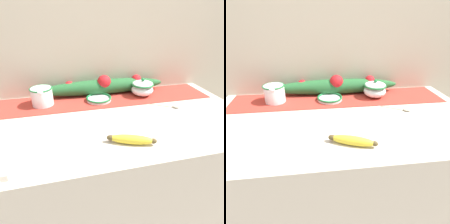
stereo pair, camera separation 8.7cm
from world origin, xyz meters
The scene contains 9 objects.
countertop centered at (0.00, 0.00, 0.45)m, with size 1.26×0.69×0.90m, color beige.
back_wall centered at (0.00, 0.36, 1.20)m, with size 2.06×0.04×2.40m, color #B7AD99.
table_runner centered at (0.00, 0.21, 0.90)m, with size 1.16×0.24×0.00m, color #B23328.
cream_pitcher centered at (-0.34, 0.22, 0.95)m, with size 0.11×0.13×0.10m.
sugar_bowl centered at (0.21, 0.21, 0.95)m, with size 0.13×0.13×0.10m.
small_dish centered at (-0.05, 0.20, 0.91)m, with size 0.14×0.14×0.02m.
banana centered at (0.00, -0.22, 0.92)m, with size 0.18×0.10×0.04m.
spoon centered at (0.31, 0.03, 0.90)m, with size 0.17×0.11×0.01m.
poinsettia_garland centered at (0.00, 0.29, 0.95)m, with size 0.73×0.10×0.12m.
Camera 1 is at (-0.22, -0.79, 1.34)m, focal length 32.00 mm.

